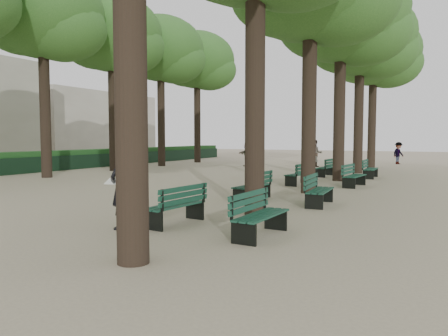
% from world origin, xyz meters
% --- Properties ---
extents(ground, '(120.00, 120.00, 0.00)m').
position_xyz_m(ground, '(0.00, 0.00, 0.00)').
color(ground, tan).
rests_on(ground, ground).
extents(tree_central_3, '(6.00, 6.00, 9.95)m').
position_xyz_m(tree_central_3, '(1.50, 13.00, 7.65)').
color(tree_central_3, '#33261C').
rests_on(tree_central_3, ground).
extents(tree_central_4, '(6.00, 6.00, 9.95)m').
position_xyz_m(tree_central_4, '(1.50, 18.00, 7.65)').
color(tree_central_4, '#33261C').
rests_on(tree_central_4, ground).
extents(tree_central_5, '(6.00, 6.00, 9.95)m').
position_xyz_m(tree_central_5, '(1.50, 23.00, 7.65)').
color(tree_central_5, '#33261C').
rests_on(tree_central_5, ground).
extents(tree_far_2, '(6.00, 6.00, 10.45)m').
position_xyz_m(tree_far_2, '(-12.00, 8.00, 8.14)').
color(tree_far_2, '#33261C').
rests_on(tree_far_2, ground).
extents(tree_far_3, '(6.00, 6.00, 10.45)m').
position_xyz_m(tree_far_3, '(-12.00, 13.00, 8.14)').
color(tree_far_3, '#33261C').
rests_on(tree_far_3, ground).
extents(tree_far_4, '(6.00, 6.00, 10.45)m').
position_xyz_m(tree_far_4, '(-12.00, 18.00, 8.14)').
color(tree_far_4, '#33261C').
rests_on(tree_far_4, ground).
extents(tree_far_5, '(6.00, 6.00, 10.45)m').
position_xyz_m(tree_far_5, '(-12.00, 23.00, 8.14)').
color(tree_far_5, '#33261C').
rests_on(tree_far_5, ground).
extents(bench_left_0, '(0.72, 1.84, 0.92)m').
position_xyz_m(bench_left_0, '(0.37, 0.95, 0.27)').
color(bench_left_0, black).
rests_on(bench_left_0, ground).
extents(bench_left_1, '(0.74, 1.85, 0.92)m').
position_xyz_m(bench_left_1, '(0.37, 5.49, 0.27)').
color(bench_left_1, black).
rests_on(bench_left_1, ground).
extents(bench_left_2, '(0.79, 1.86, 0.92)m').
position_xyz_m(bench_left_2, '(0.37, 10.51, 0.27)').
color(bench_left_2, black).
rests_on(bench_left_2, ground).
extents(bench_left_3, '(0.70, 1.84, 0.92)m').
position_xyz_m(bench_left_3, '(0.37, 15.09, 0.27)').
color(bench_left_3, black).
rests_on(bench_left_3, ground).
extents(bench_right_0, '(0.64, 1.82, 0.92)m').
position_xyz_m(bench_right_0, '(2.63, 0.67, 0.27)').
color(bench_right_0, black).
rests_on(bench_right_0, ground).
extents(bench_right_1, '(0.67, 1.83, 0.92)m').
position_xyz_m(bench_right_1, '(2.63, 5.31, 0.27)').
color(bench_right_1, black).
rests_on(bench_right_1, ground).
extents(bench_right_2, '(0.73, 1.84, 0.92)m').
position_xyz_m(bench_right_2, '(2.63, 10.84, 0.27)').
color(bench_right_2, black).
rests_on(bench_right_2, ground).
extents(bench_right_3, '(0.60, 1.81, 0.92)m').
position_xyz_m(bench_right_3, '(2.63, 15.15, 0.27)').
color(bench_right_3, black).
rests_on(bench_right_3, ground).
extents(man_with_map, '(0.62, 0.74, 1.84)m').
position_xyz_m(man_with_map, '(-0.40, 0.01, 0.92)').
color(man_with_map, black).
rests_on(man_with_map, ground).
extents(pedestrian_e, '(1.48, 1.19, 1.70)m').
position_xyz_m(pedestrian_e, '(-6.41, 20.32, 0.85)').
color(pedestrian_e, '#262628').
rests_on(pedestrian_e, ground).
extents(pedestrian_a, '(0.98, 0.66, 1.86)m').
position_xyz_m(pedestrian_a, '(-2.00, 21.88, 0.93)').
color(pedestrian_a, '#262628').
rests_on(pedestrian_a, ground).
extents(pedestrian_b, '(0.83, 1.10, 1.67)m').
position_xyz_m(pedestrian_b, '(2.77, 27.80, 0.83)').
color(pedestrian_b, '#262628').
rests_on(pedestrian_b, ground).
extents(fence, '(0.08, 42.00, 0.90)m').
position_xyz_m(fence, '(-15.00, 11.00, 0.45)').
color(fence, black).
rests_on(fence, ground).
extents(hedge, '(1.20, 42.00, 1.20)m').
position_xyz_m(hedge, '(-15.70, 11.00, 0.60)').
color(hedge, '#19481B').
rests_on(hedge, ground).
extents(building_far, '(12.00, 16.00, 7.00)m').
position_xyz_m(building_far, '(-33.00, 30.00, 3.50)').
color(building_far, '#B7B2A3').
rests_on(building_far, ground).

